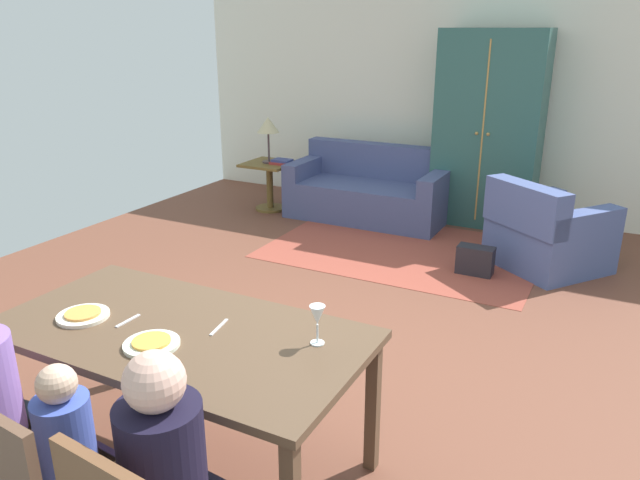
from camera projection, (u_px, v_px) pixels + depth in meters
The scene contains 20 objects.
ground_plane at pixel (371, 323), 4.56m from camera, with size 7.42×6.43×0.02m, color brown.
back_wall at pixel (486, 98), 6.84m from camera, with size 7.42×0.10×2.70m, color silver.
dining_table at pixel (180, 343), 2.86m from camera, with size 1.79×0.91×0.76m.
plate_near_man at pixel (83, 316), 2.94m from camera, with size 0.25×0.25×0.02m, color silver.
pizza_near_man at pixel (83, 313), 2.94m from camera, with size 0.17×0.17×0.01m, color gold.
plate_near_child at pixel (152, 344), 2.68m from camera, with size 0.25×0.25×0.02m, color silver.
pizza_near_child at pixel (151, 341), 2.67m from camera, with size 0.17×0.17×0.01m, color gold.
wine_glass at pixel (317, 317), 2.66m from camera, with size 0.07×0.07×0.19m.
fork at pixel (128, 321), 2.91m from camera, with size 0.02×0.15×0.01m, color silver.
knife at pixel (219, 327), 2.84m from camera, with size 0.01×0.17×0.01m, color silver.
person_child at pixel (78, 471), 2.40m from camera, with size 0.22×0.30×0.92m.
area_rug at pixel (404, 249), 6.03m from camera, with size 2.60×1.80×0.01m, color #984334.
couch at pixel (369, 192), 6.98m from camera, with size 1.79×0.86×0.82m.
armchair at pixel (546, 234), 5.49m from camera, with size 1.20×1.20×0.82m.
armoire at pixel (489, 130), 6.55m from camera, with size 1.10×0.59×2.10m.
side_table at pixel (270, 179), 7.25m from camera, with size 0.56×0.56×0.58m.
table_lamp at pixel (268, 127), 7.05m from camera, with size 0.26×0.26×0.54m.
book_lower at pixel (280, 163), 7.10m from camera, with size 0.22×0.16×0.03m, color #9F2F2F.
book_upper at pixel (282, 160), 7.11m from camera, with size 0.22×0.16×0.03m, color #36417D.
handbag at pixel (475, 260), 5.40m from camera, with size 0.32×0.16×0.26m, color #242229.
Camera 1 is at (1.55, -3.20, 2.10)m, focal length 33.86 mm.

